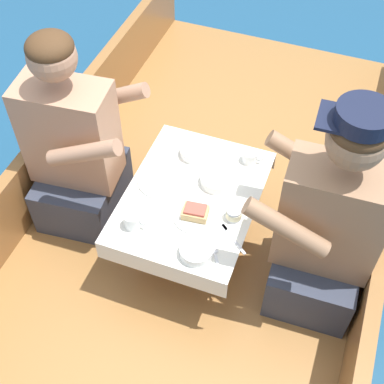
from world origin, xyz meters
name	(u,v)px	position (x,y,z in m)	size (l,w,h in m)	color
ground_plane	(197,269)	(0.00, 0.00, 0.00)	(60.00, 60.00, 0.00)	navy
boat_deck	(197,251)	(0.00, 0.00, 0.18)	(1.71, 3.43, 0.36)	#9E6B38
gunwale_port	(45,164)	(-0.82, 0.00, 0.54)	(0.06, 3.43, 0.36)	#936033
gunwale_starboard	(375,260)	(0.82, 0.00, 0.54)	(0.06, 3.43, 0.36)	#936033
cockpit_table	(192,201)	(0.00, -0.08, 0.68)	(0.57, 0.75, 0.37)	#B2B2B7
person_port	(75,150)	(-0.58, -0.05, 0.77)	(0.55, 0.48, 1.02)	#333847
person_starboard	(326,229)	(0.58, -0.11, 0.79)	(0.53, 0.45, 1.06)	#333847
plate_sandwich	(195,216)	(0.05, -0.18, 0.73)	(0.19, 0.19, 0.01)	white
plate_bread	(161,181)	(-0.16, -0.05, 0.73)	(0.21, 0.21, 0.01)	white
sandwich	(195,212)	(0.05, -0.18, 0.76)	(0.11, 0.09, 0.05)	tan
bowl_port_near	(194,151)	(-0.08, 0.15, 0.75)	(0.13, 0.13, 0.04)	white
bowl_starboard_near	(217,179)	(0.08, 0.03, 0.75)	(0.15, 0.15, 0.04)	white
bowl_center_far	(196,251)	(0.12, -0.36, 0.75)	(0.13, 0.13, 0.04)	white
coffee_cup_port	(250,157)	(0.18, 0.21, 0.75)	(0.10, 0.07, 0.05)	white
coffee_cup_starboard	(133,220)	(-0.17, -0.32, 0.76)	(0.10, 0.07, 0.07)	white
tin_can	(234,214)	(0.21, -0.13, 0.75)	(0.07, 0.07, 0.05)	silver
utensil_spoon_center	(216,259)	(0.21, -0.36, 0.73)	(0.11, 0.15, 0.01)	silver
utensil_fork_port	(231,236)	(0.23, -0.23, 0.73)	(0.14, 0.12, 0.00)	silver
utensil_knife_starboard	(161,147)	(-0.24, 0.14, 0.73)	(0.09, 0.16, 0.00)	silver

